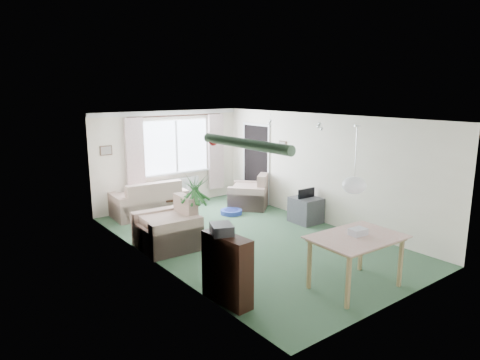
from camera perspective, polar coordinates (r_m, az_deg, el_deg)
ground at (r=8.56m, az=1.23°, el=-7.89°), size 6.50×6.50×0.00m
window at (r=10.95m, az=-8.54°, el=4.46°), size 1.80×0.03×1.30m
curtain_rod at (r=10.80m, az=-8.46°, el=8.47°), size 2.60×0.03×0.03m
curtain_left at (r=10.39m, az=-13.79°, el=2.56°), size 0.45×0.08×2.00m
curtain_right at (r=11.49m, az=-3.23°, el=3.77°), size 0.45×0.08×2.00m
radiator at (r=11.11m, az=-8.27°, el=-1.19°), size 1.20×0.10×0.55m
doorway at (r=11.17m, az=2.17°, el=2.14°), size 0.03×0.95×2.00m
pendant_lamp at (r=6.73m, az=14.97°, el=-0.69°), size 0.36×0.36×0.36m
tinsel_garland at (r=5.09m, az=0.61°, el=4.89°), size 1.60×1.60×0.12m
bauble_cluster_a at (r=9.60m, az=4.03°, el=7.84°), size 0.20×0.20×0.20m
bauble_cluster_b at (r=8.96m, az=10.61°, el=7.37°), size 0.20×0.20×0.20m
wall_picture_back at (r=10.20m, az=-17.44°, el=3.78°), size 0.28×0.03×0.22m
wall_picture_right at (r=10.34m, az=5.71°, el=4.38°), size 0.03×0.24×0.30m
sofa at (r=10.27m, az=-12.06°, el=-2.32°), size 1.72×0.99×0.83m
armchair_corner at (r=10.72m, az=1.18°, el=-1.41°), size 1.31×1.30×0.85m
armchair_left at (r=8.10m, az=-9.74°, el=-5.72°), size 1.06×1.11×0.94m
coffee_table at (r=10.29m, az=-9.37°, el=-3.42°), size 1.01×0.72×0.41m
photo_frame at (r=10.15m, az=-9.80°, el=-1.97°), size 0.12×0.07×0.16m
bookshelf at (r=6.00m, az=-1.74°, el=-11.80°), size 0.33×0.82×0.98m
hifi_box at (r=5.86m, az=-2.46°, el=-6.55°), size 0.39×0.43×0.14m
houseplant at (r=8.04m, az=-5.89°, el=-4.21°), size 0.60×0.60×1.35m
dining_table at (r=6.68m, az=15.11°, el=-10.59°), size 1.29×0.89×0.79m
gift_box at (r=6.58m, az=15.44°, el=-6.75°), size 0.27×0.20×0.12m
tv_cube at (r=9.65m, az=8.77°, el=-3.97°), size 0.58×0.63×0.56m
pet_bed at (r=10.21m, az=-1.18°, el=-4.27°), size 0.57×0.57×0.10m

